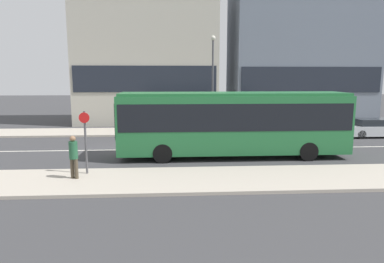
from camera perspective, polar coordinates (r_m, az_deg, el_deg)
The scene contains 12 objects.
ground_plane at distance 20.40m, azimuth -12.19°, elevation -3.03°, with size 120.00×120.00×0.00m, color #3A3A3D.
sidewalk_near at distance 14.43m, azimuth -15.92°, elevation -8.00°, with size 44.00×3.50×0.13m.
sidewalk_far at distance 26.48m, azimuth -10.18°, elevation -0.04°, with size 44.00×3.50×0.13m.
lane_centerline at distance 20.40m, azimuth -12.19°, elevation -3.02°, with size 41.80×0.16×0.01m.
apartment_block_left_tower at distance 32.44m, azimuth -7.52°, elevation 14.55°, with size 12.50×6.10×14.66m.
apartment_block_right_tower at distance 34.72m, azimuth 17.54°, elevation 13.64°, with size 12.84×6.42×14.40m.
city_bus at distance 18.10m, azimuth 6.80°, elevation 1.88°, with size 11.93×2.53×3.41m.
parked_car_0 at distance 25.40m, azimuth 18.56°, elevation 0.53°, with size 4.03×1.72×1.34m.
parked_car_1 at distance 27.44m, azimuth 28.12°, elevation 0.49°, with size 4.47×1.68×1.28m.
pedestrian_near_stop at distance 14.63m, azimuth -19.14°, elevation -3.60°, with size 0.34×0.34×1.76m.
bus_stop_sign at distance 15.08m, azimuth -17.35°, elevation -0.95°, with size 0.44×0.12×2.68m.
street_lamp at distance 25.31m, azimuth 3.48°, elevation 9.51°, with size 0.36×0.36×7.01m.
Camera 1 is at (3.11, -19.71, 4.24)m, focal length 32.00 mm.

